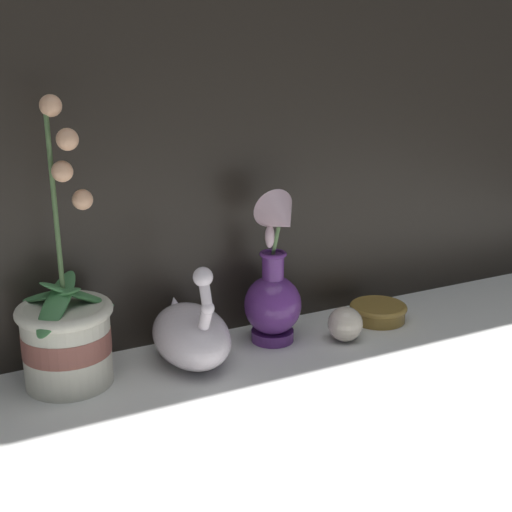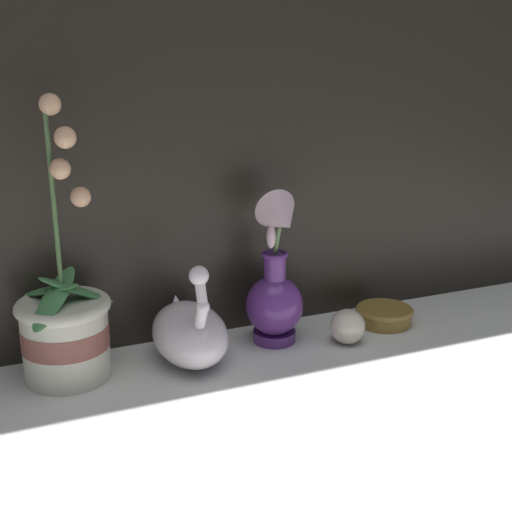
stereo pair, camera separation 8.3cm
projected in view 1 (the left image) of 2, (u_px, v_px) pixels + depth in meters
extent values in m
plane|color=silver|center=(273.00, 379.00, 1.22)|extent=(2.80, 2.80, 0.00)
cube|color=black|center=(210.00, 14.00, 1.25)|extent=(2.80, 0.03, 1.20)
cylinder|color=beige|center=(67.00, 345.00, 1.19)|extent=(0.15, 0.15, 0.14)
cylinder|color=brown|center=(67.00, 341.00, 1.19)|extent=(0.15, 0.15, 0.04)
torus|color=beige|center=(64.00, 311.00, 1.17)|extent=(0.16, 0.16, 0.02)
cylinder|color=#4C6B3D|center=(55.00, 211.00, 1.12)|extent=(0.01, 0.02, 0.32)
ellipsoid|color=#427F47|center=(78.00, 294.00, 1.18)|extent=(0.13, 0.06, 0.08)
ellipsoid|color=#427F47|center=(51.00, 295.00, 1.18)|extent=(0.11, 0.13, 0.05)
ellipsoid|color=#427F47|center=(56.00, 303.00, 1.14)|extent=(0.11, 0.14, 0.08)
sphere|color=#E5A87F|center=(51.00, 106.00, 1.08)|extent=(0.03, 0.03, 0.03)
sphere|color=#E5A87F|center=(67.00, 139.00, 1.08)|extent=(0.03, 0.03, 0.03)
sphere|color=#E5A87F|center=(62.00, 171.00, 1.09)|extent=(0.03, 0.03, 0.03)
sphere|color=#E5A87F|center=(83.00, 200.00, 1.12)|extent=(0.03, 0.03, 0.03)
ellipsoid|color=white|center=(191.00, 336.00, 1.27)|extent=(0.13, 0.19, 0.11)
cone|color=white|center=(176.00, 314.00, 1.32)|extent=(0.06, 0.08, 0.08)
cylinder|color=white|center=(205.00, 320.00, 1.19)|extent=(0.02, 0.04, 0.06)
sphere|color=white|center=(208.00, 308.00, 1.17)|extent=(0.02, 0.02, 0.02)
cylinder|color=white|center=(205.00, 293.00, 1.17)|extent=(0.02, 0.03, 0.06)
sphere|color=white|center=(203.00, 277.00, 1.17)|extent=(0.03, 0.03, 0.03)
cylinder|color=#602D7F|center=(272.00, 335.00, 1.37)|extent=(0.08, 0.08, 0.02)
ellipsoid|color=#602D7F|center=(273.00, 305.00, 1.36)|extent=(0.11, 0.11, 0.11)
cylinder|color=#602D7F|center=(273.00, 267.00, 1.33)|extent=(0.04, 0.04, 0.05)
torus|color=#602D7F|center=(273.00, 254.00, 1.33)|extent=(0.05, 0.05, 0.01)
cylinder|color=#567A47|center=(276.00, 241.00, 1.31)|extent=(0.01, 0.03, 0.06)
cone|color=beige|center=(281.00, 217.00, 1.28)|extent=(0.08, 0.09, 0.10)
ellipsoid|color=beige|center=(270.00, 236.00, 1.30)|extent=(0.02, 0.02, 0.04)
sphere|color=beige|center=(345.00, 324.00, 1.37)|extent=(0.07, 0.07, 0.07)
cylinder|color=olive|center=(378.00, 312.00, 1.47)|extent=(0.11, 0.11, 0.03)
torus|color=olive|center=(378.00, 307.00, 1.46)|extent=(0.12, 0.12, 0.01)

